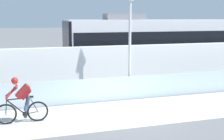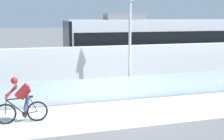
% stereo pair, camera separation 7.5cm
% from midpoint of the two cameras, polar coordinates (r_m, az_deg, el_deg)
% --- Properties ---
extents(ground_plane, '(200.00, 200.00, 0.00)m').
position_cam_midpoint_polar(ground_plane, '(11.49, 2.23, -8.15)').
color(ground_plane, slate).
extents(bike_path_deck, '(32.00, 3.20, 0.01)m').
position_cam_midpoint_polar(bike_path_deck, '(11.49, 2.23, -8.12)').
color(bike_path_deck, beige).
rests_on(bike_path_deck, ground).
extents(glass_parapet, '(32.00, 0.05, 1.01)m').
position_cam_midpoint_polar(glass_parapet, '(13.05, -0.45, -3.63)').
color(glass_parapet, silver).
rests_on(glass_parapet, ground).
extents(concrete_barrier_wall, '(32.00, 0.36, 2.21)m').
position_cam_midpoint_polar(concrete_barrier_wall, '(14.63, -2.47, 0.23)').
color(concrete_barrier_wall, white).
rests_on(concrete_barrier_wall, ground).
extents(tram_rail_near, '(32.00, 0.08, 0.01)m').
position_cam_midpoint_polar(tram_rail_near, '(17.21, -4.53, -2.05)').
color(tram_rail_near, '#595654').
rests_on(tram_rail_near, ground).
extents(tram_rail_far, '(32.00, 0.08, 0.01)m').
position_cam_midpoint_polar(tram_rail_far, '(18.58, -5.50, -1.16)').
color(tram_rail_far, '#595654').
rests_on(tram_rail_far, ground).
extents(tram, '(11.06, 2.54, 3.81)m').
position_cam_midpoint_polar(tram, '(18.99, 7.82, 4.79)').
color(tram, silver).
rests_on(tram, ground).
extents(cyclist_on_bike, '(1.77, 0.58, 1.61)m').
position_cam_midpoint_polar(cyclist_on_bike, '(10.68, -17.01, -5.63)').
color(cyclist_on_bike, black).
rests_on(cyclist_on_bike, ground).
extents(lamp_post_antenna, '(0.28, 0.28, 5.20)m').
position_cam_midpoint_polar(lamp_post_antenna, '(13.29, 3.28, 8.73)').
color(lamp_post_antenna, gray).
rests_on(lamp_post_antenna, ground).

